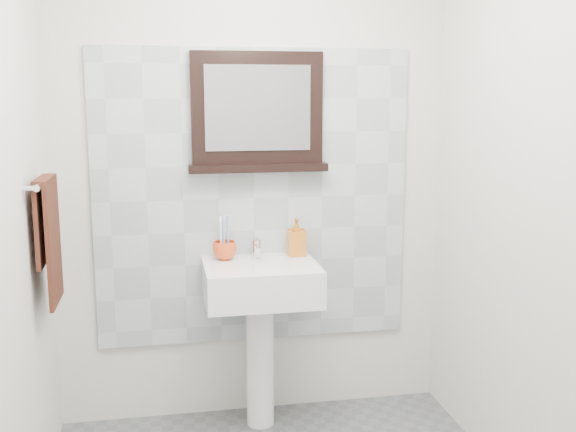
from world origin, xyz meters
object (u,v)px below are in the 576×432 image
Objects in this scene: framed_mirror at (257,115)px; hand_towel at (49,231)px; pedestal_sink at (261,300)px; soap_dispenser at (296,237)px; toothbrush_cup at (225,250)px.

framed_mirror is 1.26× the size of hand_towel.
pedestal_sink is 0.91m from framed_mirror.
hand_towel is at bearing -163.09° from soap_dispenser.
toothbrush_cup is 0.69m from framed_mirror.
toothbrush_cup is 0.37m from soap_dispenser.
framed_mirror is at bearing 21.56° from hand_towel.
framed_mirror reaches higher than hand_towel.
toothbrush_cup is at bearing 145.39° from pedestal_sink.
pedestal_sink is 1.39× the size of framed_mirror.
soap_dispenser is 1.20m from hand_towel.
framed_mirror is 1.14m from hand_towel.
pedestal_sink is at bearing -95.05° from framed_mirror.
soap_dispenser is 0.35× the size of hand_towel.
hand_towel is at bearing -158.44° from framed_mirror.
hand_towel reaches higher than soap_dispenser.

